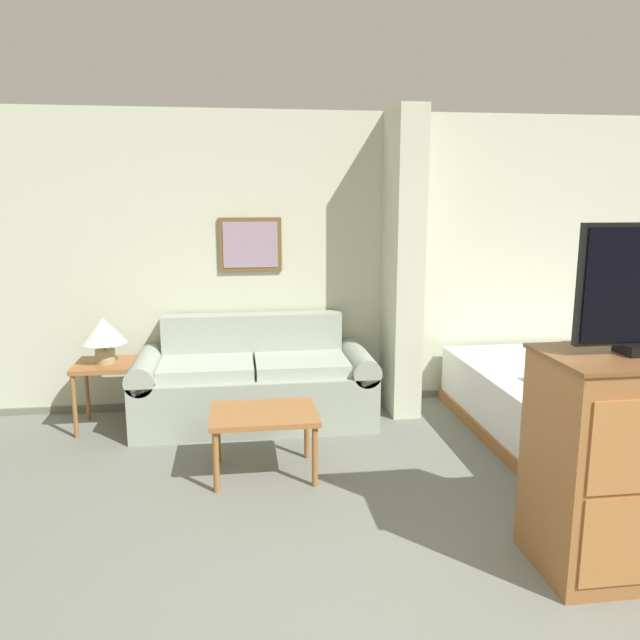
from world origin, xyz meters
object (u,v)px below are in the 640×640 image
at_px(couch, 255,384).
at_px(coffee_table, 264,419).
at_px(bed, 580,402).
at_px(table_lamp, 104,333).
at_px(tv_dresser, 633,463).
at_px(backpack, 590,364).

distance_m(couch, coffee_table, 1.06).
bearing_deg(bed, table_lamp, 170.19).
bearing_deg(bed, couch, 166.01).
distance_m(tv_dresser, backpack, 1.43).
xyz_separation_m(coffee_table, backpack, (2.34, -0.01, 0.31)).
bearing_deg(couch, coffee_table, -88.41).
height_order(couch, bed, couch).
relative_size(coffee_table, backpack, 1.89).
bearing_deg(tv_dresser, couch, 127.31).
bearing_deg(table_lamp, coffee_table, -41.01).
distance_m(couch, backpack, 2.62).
bearing_deg(coffee_table, tv_dresser, -36.61).
height_order(coffee_table, tv_dresser, tv_dresser).
height_order(coffee_table, table_lamp, table_lamp).
relative_size(couch, coffee_table, 2.77).
relative_size(couch, bed, 0.96).
relative_size(coffee_table, tv_dresser, 0.64).
xyz_separation_m(table_lamp, bed, (3.77, -0.65, -0.54)).
xyz_separation_m(coffee_table, table_lamp, (-1.23, 1.07, 0.40)).
bearing_deg(coffee_table, couch, 91.59).
xyz_separation_m(couch, tv_dresser, (1.82, -2.39, 0.24)).
xyz_separation_m(table_lamp, tv_dresser, (3.02, -2.40, -0.23)).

